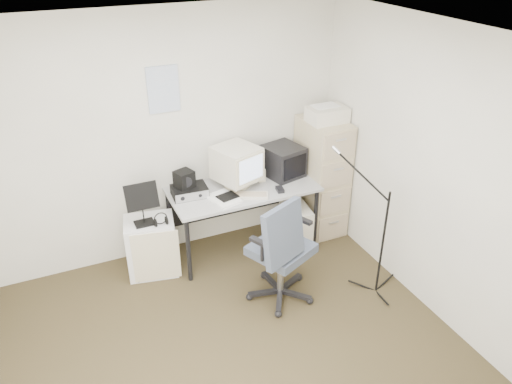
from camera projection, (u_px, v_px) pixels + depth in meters
name	position (u px, v px, depth m)	size (l,w,h in m)	color
floor	(242.00, 359.00, 4.05)	(3.60, 3.60, 0.01)	#3B3419
ceiling	(237.00, 46.00, 2.85)	(3.60, 3.60, 0.01)	white
wall_back	(169.00, 138.00, 4.89)	(3.60, 0.02, 2.50)	silver
wall_right	(442.00, 180.00, 4.10)	(0.02, 3.60, 2.50)	silver
wall_calendar	(163.00, 89.00, 4.63)	(0.30, 0.02, 0.44)	white
filing_cabinet	(321.00, 177.00, 5.49)	(0.40, 0.60, 1.30)	#B3A28F
printer	(327.00, 115.00, 5.12)	(0.40, 0.27, 0.15)	#EBE6CC
desk	(243.00, 218.00, 5.26)	(1.50, 0.70, 0.73)	#A6A6A6
crt_monitor	(237.00, 167.00, 5.03)	(0.39, 0.41, 0.43)	#EBE6CC
crt_tv	(283.00, 161.00, 5.28)	(0.36, 0.38, 0.33)	black
desk_speaker	(261.00, 175.00, 5.20)	(0.07, 0.07, 0.14)	beige
keyboard	(248.00, 195.00, 4.93)	(0.40, 0.14, 0.02)	#EBE6CC
mouse	(280.00, 189.00, 5.02)	(0.07, 0.11, 0.03)	black
radio_receiver	(189.00, 191.00, 4.93)	(0.34, 0.24, 0.10)	black
radio_speaker	(184.00, 179.00, 4.87)	(0.17, 0.16, 0.17)	black
papers	(224.00, 199.00, 4.87)	(0.24, 0.32, 0.02)	white
pc_tower	(296.00, 223.00, 5.43)	(0.22, 0.50, 0.46)	#EBE6CC
office_chair	(281.00, 247.00, 4.47)	(0.64, 0.64, 1.10)	#4A576A
side_cart	(151.00, 246.00, 4.94)	(0.47, 0.38, 0.59)	silver
music_stand	(142.00, 204.00, 4.65)	(0.30, 0.16, 0.44)	black
headphones	(161.00, 221.00, 4.72)	(0.14, 0.14, 0.03)	black
mic_stand	(385.00, 228.00, 4.47)	(0.02, 0.02, 1.41)	black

